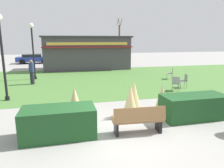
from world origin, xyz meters
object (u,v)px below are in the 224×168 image
(park_bench, at_px, (139,120))
(parked_car_west_slot, at_px, (33,58))
(lamppost_mid, at_px, (2,47))
(cafe_chair_east, at_px, (184,80))
(cafe_chair_center, at_px, (171,72))
(person_strolling, at_px, (32,72))
(tree_left_bg, at_px, (119,41))
(cafe_chair_west, at_px, (176,82))
(lamppost_far, at_px, (33,45))
(parked_car_center_slot, at_px, (73,58))
(parked_car_east_slot, at_px, (109,57))
(food_kiosk, at_px, (87,52))

(park_bench, height_order, parked_car_west_slot, parked_car_west_slot)
(parked_car_west_slot, bearing_deg, lamppost_mid, -86.94)
(cafe_chair_east, distance_m, cafe_chair_center, 2.95)
(parked_car_west_slot, bearing_deg, person_strolling, -83.08)
(cafe_chair_center, xyz_separation_m, tree_left_bg, (0.88, 18.63, 2.30))
(lamppost_mid, height_order, cafe_chair_west, lamppost_mid)
(lamppost_far, height_order, cafe_chair_east, lamppost_far)
(parked_car_center_slot, xyz_separation_m, parked_car_east_slot, (5.03, -0.00, 0.00))
(tree_left_bg, bearing_deg, parked_car_east_slot, -120.38)
(lamppost_far, bearing_deg, parked_car_east_slot, 53.76)
(cafe_chair_west, xyz_separation_m, parked_car_west_slot, (-10.33, 17.59, 0.12))
(parked_car_west_slot, bearing_deg, parked_car_center_slot, 0.04)
(person_strolling, xyz_separation_m, tree_left_bg, (11.20, 18.17, 1.97))
(cafe_chair_east, bearing_deg, parked_car_center_slot, 110.11)
(cafe_chair_east, height_order, parked_car_west_slot, parked_car_west_slot)
(lamppost_far, relative_size, cafe_chair_west, 4.77)
(park_bench, distance_m, cafe_chair_center, 10.30)
(food_kiosk, xyz_separation_m, tree_left_bg, (6.61, 11.15, 1.12))
(cafe_chair_west, xyz_separation_m, person_strolling, (-8.68, 4.02, 0.33))
(cafe_chair_east, xyz_separation_m, cafe_chair_center, (0.65, 2.88, 0.00))
(park_bench, bearing_deg, cafe_chair_center, 55.40)
(cafe_chair_west, bearing_deg, parked_car_center_slot, 106.49)
(lamppost_far, height_order, tree_left_bg, tree_left_bg)
(park_bench, distance_m, lamppost_mid, 7.61)
(food_kiosk, distance_m, cafe_chair_east, 11.60)
(cafe_chair_center, bearing_deg, lamppost_mid, -163.06)
(cafe_chair_east, bearing_deg, cafe_chair_west, -145.69)
(cafe_chair_west, relative_size, tree_left_bg, 0.14)
(parked_car_center_slot, height_order, parked_car_east_slot, same)
(food_kiosk, distance_m, tree_left_bg, 13.01)
(cafe_chair_east, bearing_deg, person_strolling, 160.93)
(cafe_chair_west, distance_m, parked_car_east_slot, 17.59)
(cafe_chair_west, bearing_deg, cafe_chair_east, 34.31)
(cafe_chair_west, bearing_deg, park_bench, -130.54)
(parked_car_east_slot, bearing_deg, food_kiosk, -120.84)
(cafe_chair_center, distance_m, tree_left_bg, 18.79)
(park_bench, bearing_deg, tree_left_bg, 76.06)
(lamppost_mid, height_order, tree_left_bg, tree_left_bg)
(food_kiosk, bearing_deg, parked_car_west_slot, 133.57)
(tree_left_bg, bearing_deg, lamppost_far, -124.67)
(lamppost_far, xyz_separation_m, parked_car_east_slot, (8.56, 11.67, -2.03))
(food_kiosk, relative_size, person_strolling, 5.28)
(parked_car_east_slot, bearing_deg, lamppost_mid, -117.92)
(parked_car_center_slot, bearing_deg, person_strolling, -104.35)
(food_kiosk, distance_m, cafe_chair_west, 11.83)
(park_bench, xyz_separation_m, lamppost_far, (-4.52, 10.85, 2.19))
(lamppost_far, height_order, parked_car_center_slot, lamppost_far)
(person_strolling, bearing_deg, parked_car_west_slot, 8.11)
(cafe_chair_east, xyz_separation_m, parked_car_center_slot, (-6.20, 16.92, 0.12))
(food_kiosk, height_order, cafe_chair_west, food_kiosk)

